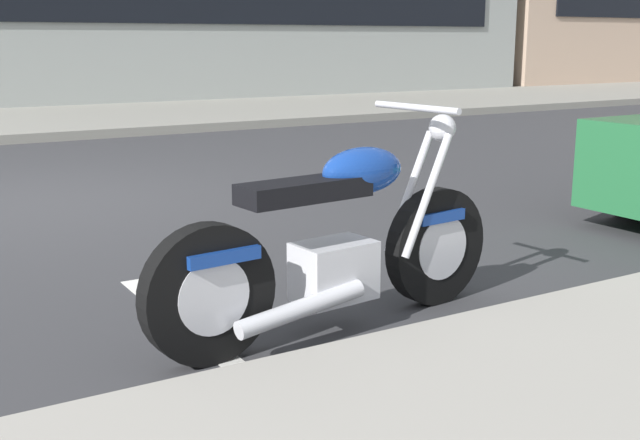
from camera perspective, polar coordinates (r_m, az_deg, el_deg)
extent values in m
plane|color=#333335|center=(7.65, -19.85, 1.13)|extent=(260.00, 260.00, 0.00)
cube|color=gray|center=(19.68, 12.18, 8.56)|extent=(120.00, 5.00, 0.14)
cube|color=silver|center=(4.05, -8.72, -8.28)|extent=(0.12, 2.20, 0.01)
cylinder|color=black|center=(4.47, 8.34, -1.87)|extent=(0.67, 0.17, 0.66)
cylinder|color=silver|center=(4.47, 8.34, -1.87)|extent=(0.37, 0.15, 0.36)
cylinder|color=black|center=(3.64, -8.05, -5.32)|extent=(0.67, 0.17, 0.66)
cylinder|color=silver|center=(3.64, -8.05, -5.32)|extent=(0.37, 0.15, 0.36)
cube|color=silver|center=(4.02, 1.01, -3.68)|extent=(0.42, 0.30, 0.30)
cube|color=black|center=(3.81, -1.11, 2.17)|extent=(0.70, 0.28, 0.10)
ellipsoid|color=navy|center=(4.01, 3.08, 3.57)|extent=(0.50, 0.29, 0.24)
cube|color=navy|center=(3.61, -7.44, -2.45)|extent=(0.38, 0.21, 0.06)
cube|color=navy|center=(4.41, 8.23, 0.36)|extent=(0.33, 0.19, 0.06)
cylinder|color=silver|center=(4.35, 6.44, 2.03)|extent=(0.34, 0.08, 0.65)
cylinder|color=silver|center=(4.25, 7.72, 1.74)|extent=(0.34, 0.08, 0.65)
cylinder|color=silver|center=(4.21, 6.93, 8.05)|extent=(0.10, 0.62, 0.04)
sphere|color=silver|center=(4.37, 8.81, 6.58)|extent=(0.15, 0.15, 0.15)
cylinder|color=silver|center=(3.77, -1.33, -6.38)|extent=(0.71, 0.16, 0.16)
cylinder|color=black|center=(7.09, 21.84, 2.64)|extent=(0.62, 0.23, 0.62)
cube|color=black|center=(18.79, -3.38, 15.55)|extent=(12.85, 0.06, 1.10)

